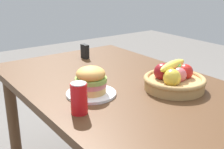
# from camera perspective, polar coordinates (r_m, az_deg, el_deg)

# --- Properties ---
(dining_table) EXTENTS (1.40, 0.90, 0.75)m
(dining_table) POSITION_cam_1_polar(r_m,az_deg,el_deg) (1.53, 1.34, -5.09)
(dining_table) COLOR #4C301C
(dining_table) RESTS_ON ground_plane
(plate) EXTENTS (0.23, 0.23, 0.01)m
(plate) POSITION_cam_1_polar(r_m,az_deg,el_deg) (1.34, -4.02, -3.68)
(plate) COLOR white
(plate) RESTS_ON dining_table
(sandwich) EXTENTS (0.14, 0.14, 0.12)m
(sandwich) POSITION_cam_1_polar(r_m,az_deg,el_deg) (1.32, -4.08, -1.03)
(sandwich) COLOR #DBAD60
(sandwich) RESTS_ON plate
(soda_can) EXTENTS (0.07, 0.07, 0.13)m
(soda_can) POSITION_cam_1_polar(r_m,az_deg,el_deg) (1.15, -6.36, -4.58)
(soda_can) COLOR red
(soda_can) RESTS_ON dining_table
(fruit_basket) EXTENTS (0.29, 0.29, 0.14)m
(fruit_basket) POSITION_cam_1_polar(r_m,az_deg,el_deg) (1.42, 11.84, -0.87)
(fruit_basket) COLOR tan
(fruit_basket) RESTS_ON dining_table
(napkin_holder) EXTENTS (0.06, 0.03, 0.09)m
(napkin_holder) POSITION_cam_1_polar(r_m,az_deg,el_deg) (1.92, -5.23, 4.46)
(napkin_holder) COLOR black
(napkin_holder) RESTS_ON dining_table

